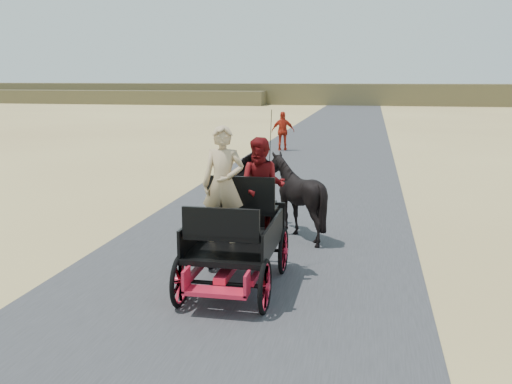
% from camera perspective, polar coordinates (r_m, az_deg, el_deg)
% --- Properties ---
extents(ground, '(140.00, 140.00, 0.00)m').
position_cam_1_polar(ground, '(7.75, -5.16, -13.30)').
color(ground, tan).
extents(road, '(6.00, 140.00, 0.01)m').
position_cam_1_polar(road, '(7.75, -5.16, -13.27)').
color(road, '#38383A').
rests_on(road, ground).
extents(ridge_far, '(140.00, 6.00, 2.40)m').
position_cam_1_polar(ridge_far, '(68.80, 9.82, 9.62)').
color(ridge_far, brown).
rests_on(ridge_far, ground).
extents(ridge_near, '(40.00, 4.00, 1.60)m').
position_cam_1_polar(ridge_near, '(72.28, -15.14, 9.16)').
color(ridge_near, brown).
rests_on(ridge_near, ground).
extents(carriage, '(1.30, 2.40, 0.72)m').
position_cam_1_polar(carriage, '(8.97, -2.03, -7.27)').
color(carriage, black).
rests_on(carriage, ground).
extents(horse_left, '(0.91, 2.01, 1.70)m').
position_cam_1_polar(horse_left, '(11.79, -1.28, -0.24)').
color(horse_left, black).
rests_on(horse_left, ground).
extents(horse_right, '(1.37, 1.54, 1.70)m').
position_cam_1_polar(horse_right, '(11.60, 4.03, -0.46)').
color(horse_right, black).
rests_on(horse_right, ground).
extents(driver_man, '(0.66, 0.43, 1.80)m').
position_cam_1_polar(driver_man, '(8.75, -3.29, 0.77)').
color(driver_man, tan).
rests_on(driver_man, carriage).
extents(passenger_woman, '(0.77, 0.60, 1.58)m').
position_cam_1_polar(passenger_woman, '(9.19, 0.60, 0.59)').
color(passenger_woman, '#660C0F').
rests_on(passenger_woman, carriage).
extents(pedestrian, '(1.05, 0.54, 1.73)m').
position_cam_1_polar(pedestrian, '(25.41, 2.71, 6.10)').
color(pedestrian, red).
rests_on(pedestrian, ground).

